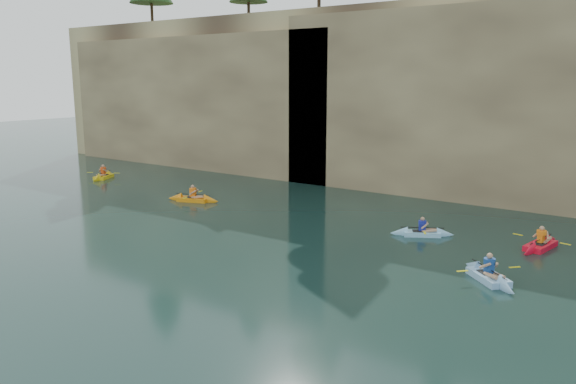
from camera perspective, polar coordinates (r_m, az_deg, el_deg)
The scene contains 11 objects.
ground at distance 16.98m, azimuth -14.47°, elevation -13.32°, with size 160.00×160.00×0.00m, color black.
cliff at distance 41.56m, azimuth 18.75°, elevation 9.48°, with size 70.00×16.00×12.00m, color tan.
cliff_slab_west at distance 45.54m, azimuth -9.51°, elevation 9.14°, with size 26.00×2.40×10.56m, color tan.
cliff_slab_center at distance 33.91m, azimuth 18.32°, elevation 8.68°, with size 24.00×2.40×11.40m, color tan.
sea_cave_west at distance 43.94m, azimuth -8.10°, elevation 4.81°, with size 4.50×1.00×4.00m, color black.
sea_cave_center at distance 35.94m, azimuth 8.43°, elevation 2.69°, with size 3.50×1.00×3.20m, color black.
kayaker_orange at distance 33.00m, azimuth -9.62°, elevation -0.69°, with size 3.25×2.29×1.21m.
kayaker_ltblue_near at distance 21.27m, azimuth 19.68°, elevation -8.05°, with size 2.82×2.71×1.25m.
kayaker_red_far at distance 25.93m, azimuth 24.26°, elevation -4.93°, with size 2.35×3.36×1.21m.
kayaker_yellow at distance 42.11m, azimuth -18.22°, elevation 1.52°, with size 2.22×3.04×1.25m.
kayaker_ltblue_mid at distance 26.23m, azimuth 13.44°, elevation -4.06°, with size 2.82×1.97×1.09m.
Camera 1 is at (11.97, -9.79, 7.02)m, focal length 35.00 mm.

